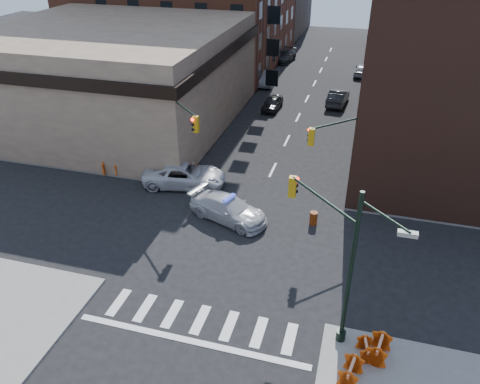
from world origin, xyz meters
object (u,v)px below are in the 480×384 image
Objects in this scene: barrel_bank at (196,171)px; barricade_se_a at (379,349)px; pedestrian_b at (142,153)px; parked_car_wfar at (267,78)px; police_car at (228,209)px; barricade_nw_a at (178,174)px; pickup at (184,175)px; parked_car_enear at (338,97)px; pedestrian_a at (185,162)px; parked_car_wnear at (272,103)px; barrel_road at (314,218)px.

barricade_se_a is at bearing -45.68° from barrel_bank.
parked_car_wfar is at bearing 58.45° from pedestrian_b.
police_car is at bearing -52.86° from pedestrian_b.
pickup is at bearing -45.28° from barricade_nw_a.
pedestrian_b is (-13.86, -18.68, 0.18)m from parked_car_enear.
pickup is 23.04m from parked_car_enear.
parked_car_wfar is at bearing 127.18° from pedestrian_a.
parked_car_wfar is (0.30, 26.08, -0.05)m from pickup.
barricade_se_a reaches higher than barricade_nw_a.
parked_car_wnear reaches higher than barrel_road.
pickup is 3.75× the size of pedestrian_a.
parked_car_wfar is 2.97× the size of pedestrian_a.
barrel_bank is at bearing -95.62° from parked_car_wnear.
barricade_se_a is at bearing 103.67° from parked_car_enear.
parked_car_enear is at bearing -36.31° from parked_car_wfar.
pickup reaches higher than barrel_bank.
barricade_se_a is (5.08, -33.83, -0.15)m from parked_car_enear.
pedestrian_a is 1.46m from barricade_nw_a.
pedestrian_a is at bearing 56.93° from barricade_se_a.
parked_car_wfar is 10.21m from parked_car_enear.
parked_car_enear is (9.22, 21.11, -0.03)m from pickup.
parked_car_wfar reaches higher than parked_car_wnear.
police_car is 3.26× the size of pedestrian_b.
pickup is 1.26× the size of parked_car_wfar.
pedestrian_b reaches higher than parked_car_wnear.
parked_car_enear is 5.53× the size of barrel_road.
pedestrian_a reaches higher than parked_car_wnear.
barrel_road is 0.65× the size of barricade_se_a.
parked_car_wfar is at bearing 31.00° from barricade_se_a.
parked_car_wnear is at bearing -80.65° from parked_car_wfar.
barrel_bank is (1.01, -0.29, -0.49)m from pedestrian_a.
barricade_nw_a reaches higher than barrel_bank.
pickup reaches higher than parked_car_enear.
barricade_se_a is at bearing -77.34° from parked_car_wfar.
parked_car_wfar is at bearing 27.93° from police_car.
pickup is 1.68m from barrel_bank.
pickup is at bearing 71.53° from parked_car_enear.
parked_car_wnear is 0.84× the size of parked_car_wfar.
barrel_bank is at bearing -21.74° from pickup.
pedestrian_b is at bearing 58.55° from parked_car_enear.
barricade_se_a is (15.01, -14.62, -0.29)m from pedestrian_a.
pickup is at bearing -97.84° from parked_car_wfar.
barricade_se_a is at bearing -51.98° from barricade_nw_a.
parked_car_wnear is at bearing 44.38° from pedestrian_b.
parked_car_enear is 2.93× the size of pedestrian_b.
pickup is 5.24m from pedestrian_b.
pedestrian_a is at bearing 9.39° from pickup.
pedestrian_b is at bearing 51.11° from pickup.
parked_car_wnear is at bearing 109.51° from barrel_road.
pickup is (-4.48, 3.52, 0.04)m from police_car.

